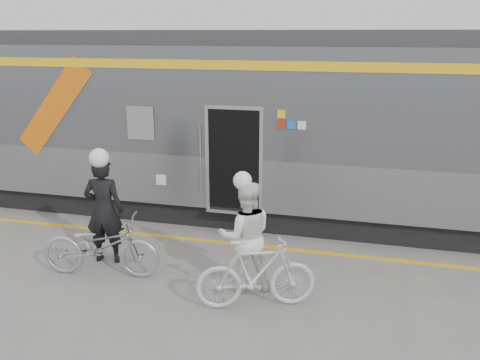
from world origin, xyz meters
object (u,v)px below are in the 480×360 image
(man, at_px, (104,210))
(bicycle_right, at_px, (256,274))
(bicycle_left, at_px, (101,246))
(woman, at_px, (246,236))

(man, bearing_deg, bicycle_right, 154.95)
(bicycle_left, bearing_deg, bicycle_right, -105.57)
(bicycle_left, relative_size, woman, 1.13)
(man, bearing_deg, woman, 164.15)
(man, distance_m, bicycle_right, 3.18)
(man, xyz_separation_m, bicycle_right, (3.01, -0.92, -0.43))
(bicycle_left, distance_m, woman, 2.55)
(man, height_order, bicycle_right, man)
(bicycle_left, distance_m, bicycle_right, 2.84)
(bicycle_left, height_order, woman, woman)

